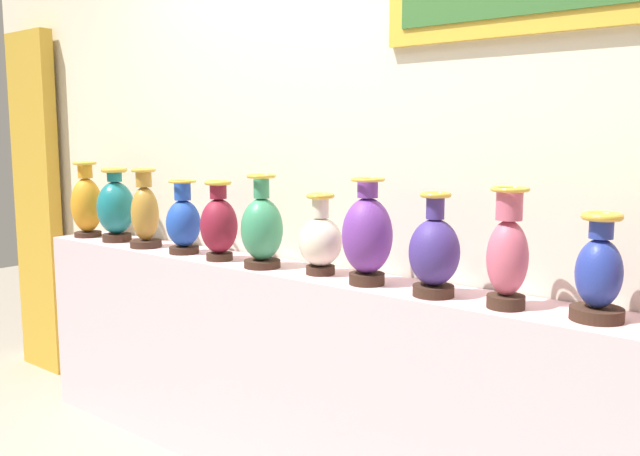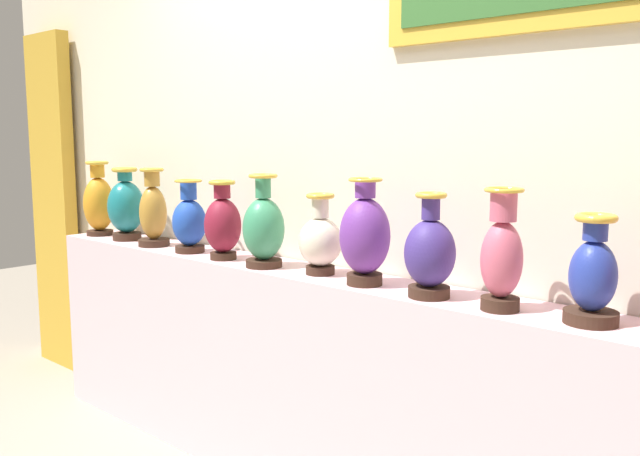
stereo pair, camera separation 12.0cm
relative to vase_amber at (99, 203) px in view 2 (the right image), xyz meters
name	(u,v)px [view 2 (the right image)]	position (x,y,z in m)	size (l,w,h in m)	color
display_shelf	(320,385)	(1.59, 0.02, -0.64)	(3.44, 0.31, 0.92)	beige
back_wall	(357,161)	(1.61, 0.23, 0.26)	(5.51, 0.14, 2.68)	beige
curtain_gold	(54,203)	(-0.73, 0.12, -0.06)	(0.41, 0.08, 2.08)	gold
vase_amber	(99,203)	(0.00, 0.00, 0.00)	(0.16, 0.16, 0.40)	#382319
vase_teal	(126,207)	(0.26, 0.00, 0.00)	(0.19, 0.19, 0.38)	#382319
vase_ochre	(153,212)	(0.53, -0.02, -0.01)	(0.15, 0.15, 0.38)	#382319
vase_sapphire	(189,221)	(0.81, -0.01, -0.03)	(0.16, 0.16, 0.34)	#382319
vase_burgundy	(223,224)	(1.07, -0.03, -0.02)	(0.16, 0.16, 0.35)	#382319
vase_jade	(264,228)	(1.33, -0.03, -0.02)	(0.17, 0.17, 0.39)	#382319
vase_ivory	(320,240)	(1.60, 0.02, -0.04)	(0.17, 0.17, 0.32)	#382319
vase_violet	(365,236)	(1.85, -0.02, 0.00)	(0.19, 0.19, 0.39)	#382319
vase_indigo	(430,254)	(2.13, -0.03, -0.03)	(0.17, 0.17, 0.35)	#382319
vase_rose	(502,255)	(2.38, -0.03, 0.00)	(0.13, 0.13, 0.38)	#382319
vase_cobalt	(593,277)	(2.65, 0.01, -0.04)	(0.15, 0.15, 0.32)	#382319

